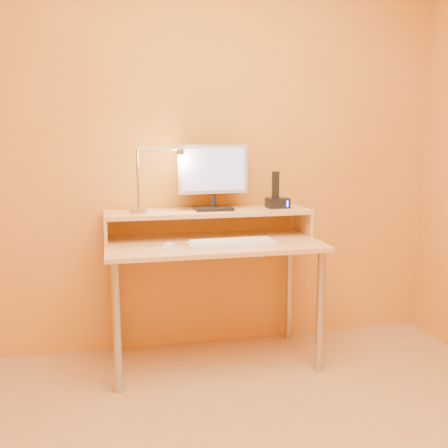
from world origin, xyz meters
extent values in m
cube|color=gold|center=(0.00, 1.50, 1.25)|extent=(3.00, 0.04, 2.50)
cylinder|color=#A7A7B0|center=(-0.55, 0.93, 0.35)|extent=(0.04, 0.04, 0.69)
cylinder|color=#A7A7B0|center=(0.55, 0.93, 0.35)|extent=(0.04, 0.04, 0.69)
cylinder|color=#A7A7B0|center=(-0.55, 1.43, 0.35)|extent=(0.04, 0.04, 0.69)
cylinder|color=#A7A7B0|center=(0.55, 1.43, 0.35)|extent=(0.04, 0.04, 0.69)
cube|color=tan|center=(0.00, 1.18, 0.71)|extent=(1.20, 0.60, 0.02)
cube|color=tan|center=(-0.59, 1.33, 0.79)|extent=(0.02, 0.30, 0.14)
cube|color=tan|center=(0.59, 1.33, 0.79)|extent=(0.02, 0.30, 0.14)
cube|color=tan|center=(0.00, 1.33, 0.87)|extent=(1.20, 0.30, 0.02)
cube|color=black|center=(0.03, 1.33, 0.89)|extent=(0.22, 0.16, 0.02)
cylinder|color=black|center=(0.03, 1.33, 0.93)|extent=(0.04, 0.04, 0.07)
cube|color=#BCBCC0|center=(0.03, 1.34, 1.12)|extent=(0.42, 0.07, 0.28)
cube|color=black|center=(0.03, 1.36, 1.12)|extent=(0.37, 0.04, 0.24)
cube|color=#A2B1F2|center=(0.03, 1.32, 1.12)|extent=(0.38, 0.03, 0.25)
cylinder|color=#A7A7B0|center=(-0.41, 1.30, 0.89)|extent=(0.10, 0.10, 0.02)
cylinder|color=#A7A7B0|center=(-0.41, 1.30, 1.07)|extent=(0.01, 0.01, 0.33)
cylinder|color=#A7A7B0|center=(-0.29, 1.30, 1.24)|extent=(0.24, 0.01, 0.01)
cylinder|color=#A7A7B0|center=(-0.17, 1.30, 1.22)|extent=(0.04, 0.04, 0.03)
cylinder|color=#FFEAC6|center=(-0.17, 1.30, 1.20)|extent=(0.03, 0.03, 0.00)
cube|color=black|center=(0.43, 1.33, 0.91)|extent=(0.13, 0.10, 0.06)
cube|color=black|center=(0.41, 1.33, 1.02)|extent=(0.04, 0.03, 0.16)
cube|color=#244DFF|center=(0.47, 1.28, 0.91)|extent=(0.01, 0.00, 0.04)
cube|color=silver|center=(0.08, 1.06, 0.73)|extent=(0.47, 0.16, 0.02)
ellipsoid|color=white|center=(0.26, 1.09, 0.74)|extent=(0.06, 0.11, 0.03)
cube|color=silver|center=(-0.28, 1.04, 0.73)|extent=(0.10, 0.19, 0.02)
camera|label=1|loc=(-0.56, -1.60, 1.31)|focal=41.23mm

